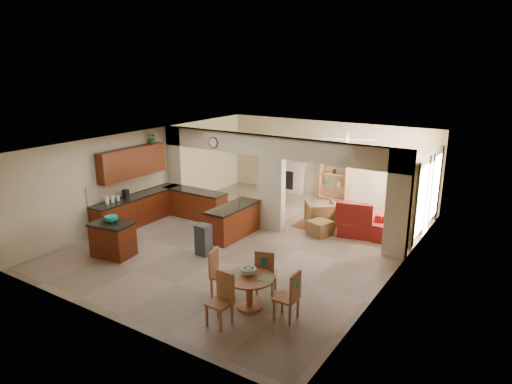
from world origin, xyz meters
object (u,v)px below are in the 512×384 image
Objects in this scene: kitchen_island at (113,239)px; armchair at (320,214)px; sofa at (399,220)px; dining_table at (249,287)px.

kitchen_island is 1.31× the size of armchair.
kitchen_island reaches higher than sofa.
dining_table is 0.41× the size of sofa.
sofa is at bearing 77.56° from dining_table.
kitchen_island is 4.40m from dining_table.
kitchen_island is 6.04m from armchair.
dining_table is at bearing 165.08° from sofa.
armchair is at bearing 107.94° from sofa.
dining_table is at bearing -11.94° from kitchen_island.
sofa reaches higher than dining_table.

